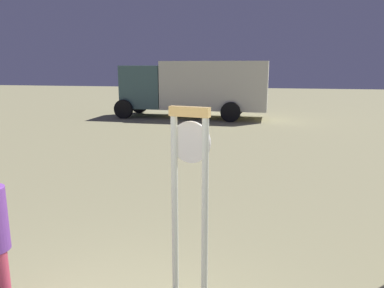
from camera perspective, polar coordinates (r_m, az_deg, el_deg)
The scene contains 2 objects.
standing_clock at distance 3.84m, azimuth -0.34°, elevation -6.31°, with size 0.44×0.18×2.13m.
box_truck_near at distance 18.02m, azimuth 0.64°, elevation 8.97°, with size 7.27×2.58×2.71m.
Camera 1 is at (1.47, -2.03, 2.53)m, focal length 34.40 mm.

